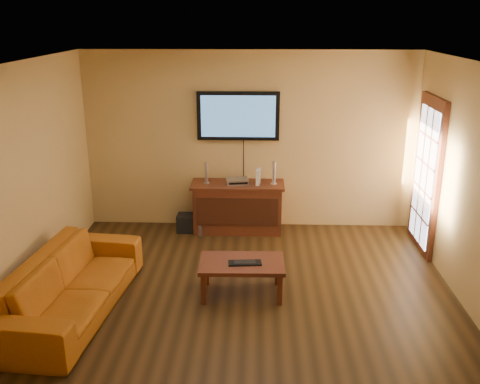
{
  "coord_description": "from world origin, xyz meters",
  "views": [
    {
      "loc": [
        0.13,
        -5.44,
        3.18
      ],
      "look_at": [
        -0.08,
        0.8,
        1.1
      ],
      "focal_mm": 40.0,
      "sensor_mm": 36.0,
      "label": 1
    }
  ],
  "objects_px": {
    "speaker_left": "(206,174)",
    "speaker_right": "(274,174)",
    "sofa": "(71,275)",
    "subwoofer": "(186,223)",
    "coffee_table": "(242,266)",
    "bottle": "(200,232)",
    "game_console": "(258,177)",
    "television": "(238,116)",
    "av_receiver": "(237,181)",
    "keyboard": "(245,263)",
    "media_console": "(238,207)"
  },
  "relations": [
    {
      "from": "coffee_table",
      "to": "speaker_right",
      "type": "relative_size",
      "value": 2.85
    },
    {
      "from": "subwoofer",
      "to": "media_console",
      "type": "bearing_deg",
      "value": 4.61
    },
    {
      "from": "coffee_table",
      "to": "speaker_left",
      "type": "xyz_separation_m",
      "value": [
        -0.6,
        1.98,
        0.54
      ]
    },
    {
      "from": "subwoofer",
      "to": "bottle",
      "type": "bearing_deg",
      "value": -46.79
    },
    {
      "from": "speaker_left",
      "to": "av_receiver",
      "type": "bearing_deg",
      "value": 0.18
    },
    {
      "from": "sofa",
      "to": "speaker_right",
      "type": "xyz_separation_m",
      "value": [
        2.29,
        2.43,
        0.48
      ]
    },
    {
      "from": "av_receiver",
      "to": "subwoofer",
      "type": "relative_size",
      "value": 1.23
    },
    {
      "from": "television",
      "to": "coffee_table",
      "type": "relative_size",
      "value": 1.22
    },
    {
      "from": "speaker_left",
      "to": "bottle",
      "type": "height_order",
      "value": "speaker_left"
    },
    {
      "from": "media_console",
      "to": "television",
      "type": "bearing_deg",
      "value": 90.0
    },
    {
      "from": "media_console",
      "to": "game_console",
      "type": "xyz_separation_m",
      "value": [
        0.31,
        -0.03,
        0.5
      ]
    },
    {
      "from": "av_receiver",
      "to": "game_console",
      "type": "distance_m",
      "value": 0.32
    },
    {
      "from": "speaker_right",
      "to": "av_receiver",
      "type": "xyz_separation_m",
      "value": [
        -0.55,
        0.01,
        -0.12
      ]
    },
    {
      "from": "av_receiver",
      "to": "keyboard",
      "type": "height_order",
      "value": "av_receiver"
    },
    {
      "from": "television",
      "to": "bottle",
      "type": "distance_m",
      "value": 1.82
    },
    {
      "from": "speaker_right",
      "to": "keyboard",
      "type": "relative_size",
      "value": 0.89
    },
    {
      "from": "media_console",
      "to": "speaker_right",
      "type": "xyz_separation_m",
      "value": [
        0.54,
        -0.01,
        0.54
      ]
    },
    {
      "from": "media_console",
      "to": "sofa",
      "type": "relative_size",
      "value": 0.61
    },
    {
      "from": "bottle",
      "to": "media_console",
      "type": "bearing_deg",
      "value": 30.02
    },
    {
      "from": "coffee_table",
      "to": "speaker_right",
      "type": "bearing_deg",
      "value": 78.06
    },
    {
      "from": "speaker_right",
      "to": "keyboard",
      "type": "xyz_separation_m",
      "value": [
        -0.38,
        -2.02,
        -0.49
      ]
    },
    {
      "from": "television",
      "to": "av_receiver",
      "type": "relative_size",
      "value": 3.76
    },
    {
      "from": "game_console",
      "to": "keyboard",
      "type": "xyz_separation_m",
      "value": [
        -0.15,
        -2.0,
        -0.45
      ]
    },
    {
      "from": "sofa",
      "to": "keyboard",
      "type": "xyz_separation_m",
      "value": [
        1.91,
        0.4,
        -0.01
      ]
    },
    {
      "from": "media_console",
      "to": "subwoofer",
      "type": "height_order",
      "value": "media_console"
    },
    {
      "from": "coffee_table",
      "to": "subwoofer",
      "type": "height_order",
      "value": "coffee_table"
    },
    {
      "from": "speaker_left",
      "to": "av_receiver",
      "type": "xyz_separation_m",
      "value": [
        0.47,
        0.0,
        -0.11
      ]
    },
    {
      "from": "media_console",
      "to": "keyboard",
      "type": "xyz_separation_m",
      "value": [
        0.16,
        -2.03,
        0.05
      ]
    },
    {
      "from": "speaker_left",
      "to": "bottle",
      "type": "xyz_separation_m",
      "value": [
        -0.08,
        -0.32,
        -0.82
      ]
    },
    {
      "from": "sofa",
      "to": "bottle",
      "type": "height_order",
      "value": "sofa"
    },
    {
      "from": "coffee_table",
      "to": "bottle",
      "type": "height_order",
      "value": "coffee_table"
    },
    {
      "from": "sofa",
      "to": "speaker_right",
      "type": "bearing_deg",
      "value": -37.8
    },
    {
      "from": "av_receiver",
      "to": "coffee_table",
      "type": "bearing_deg",
      "value": -96.1
    },
    {
      "from": "television",
      "to": "keyboard",
      "type": "xyz_separation_m",
      "value": [
        0.16,
        -2.26,
        -1.31
      ]
    },
    {
      "from": "coffee_table",
      "to": "speaker_right",
      "type": "distance_m",
      "value": 2.09
    },
    {
      "from": "sofa",
      "to": "coffee_table",
      "type": "bearing_deg",
      "value": -70.91
    },
    {
      "from": "sofa",
      "to": "subwoofer",
      "type": "distance_m",
      "value": 2.59
    },
    {
      "from": "bottle",
      "to": "keyboard",
      "type": "relative_size",
      "value": 0.49
    },
    {
      "from": "av_receiver",
      "to": "bottle",
      "type": "height_order",
      "value": "av_receiver"
    },
    {
      "from": "game_console",
      "to": "keyboard",
      "type": "distance_m",
      "value": 2.06
    },
    {
      "from": "speaker_right",
      "to": "av_receiver",
      "type": "distance_m",
      "value": 0.56
    },
    {
      "from": "speaker_left",
      "to": "subwoofer",
      "type": "relative_size",
      "value": 1.23
    },
    {
      "from": "game_console",
      "to": "subwoofer",
      "type": "height_order",
      "value": "game_console"
    },
    {
      "from": "media_console",
      "to": "keyboard",
      "type": "bearing_deg",
      "value": -85.43
    },
    {
      "from": "speaker_left",
      "to": "speaker_right",
      "type": "distance_m",
      "value": 1.01
    },
    {
      "from": "coffee_table",
      "to": "sofa",
      "type": "height_order",
      "value": "sofa"
    },
    {
      "from": "speaker_left",
      "to": "subwoofer",
      "type": "height_order",
      "value": "speaker_left"
    },
    {
      "from": "coffee_table",
      "to": "sofa",
      "type": "distance_m",
      "value": 1.93
    },
    {
      "from": "television",
      "to": "sofa",
      "type": "relative_size",
      "value": 0.54
    },
    {
      "from": "av_receiver",
      "to": "media_console",
      "type": "bearing_deg",
      "value": -20.13
    }
  ]
}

